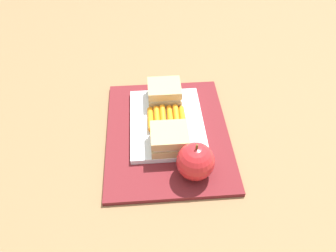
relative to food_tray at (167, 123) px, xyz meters
The scene contains 7 objects.
ground_plane 0.03m from the food_tray, ahead, with size 2.40×2.40×0.00m, color olive.
lunchbag_mat 0.03m from the food_tray, ahead, with size 0.36×0.28×0.01m, color maroon.
food_tray is the anchor object (origin of this frame).
sandwich_half_left 0.08m from the food_tray, behind, with size 0.07×0.08×0.04m.
sandwich_half_right 0.08m from the food_tray, ahead, with size 0.07×0.08×0.04m.
carrot_sticks_bundle 0.01m from the food_tray, behind, with size 0.08×0.09×0.02m.
apple 0.16m from the food_tray, 17.43° to the left, with size 0.08×0.08×0.09m.
Camera 1 is at (0.54, -0.04, 0.58)m, focal length 36.26 mm.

